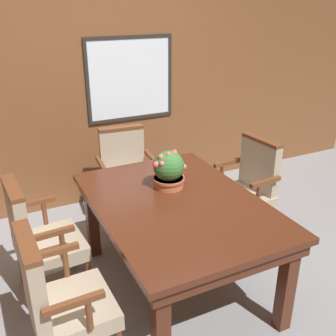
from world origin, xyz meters
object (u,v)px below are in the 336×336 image
(dining_table, at_px, (177,213))
(chair_left_near, at_px, (58,298))
(chair_left_far, at_px, (38,237))
(potted_plant, at_px, (169,170))
(chair_head_far, at_px, (126,173))
(chair_right_far, at_px, (248,186))

(dining_table, bearing_deg, chair_left_near, -160.25)
(chair_left_far, distance_m, potted_plant, 1.06)
(dining_table, relative_size, chair_left_far, 1.69)
(chair_left_far, bearing_deg, chair_left_near, 176.01)
(dining_table, height_order, chair_head_far, chair_head_far)
(chair_head_far, xyz_separation_m, potted_plant, (0.02, -0.91, 0.38))
(dining_table, relative_size, chair_right_far, 1.69)
(chair_left_far, bearing_deg, chair_head_far, -54.43)
(chair_head_far, bearing_deg, chair_left_far, -135.43)
(dining_table, bearing_deg, chair_left_far, 158.67)
(dining_table, xyz_separation_m, chair_head_far, (0.03, 1.15, -0.15))
(chair_left_near, height_order, chair_right_far, same)
(chair_left_near, bearing_deg, chair_head_far, -34.48)
(chair_left_near, bearing_deg, chair_left_far, -1.79)
(chair_left_near, bearing_deg, dining_table, -71.79)
(chair_head_far, bearing_deg, dining_table, -86.08)
(chair_right_far, distance_m, potted_plant, 0.97)
(chair_left_near, relative_size, chair_right_far, 1.00)
(chair_left_far, relative_size, potted_plant, 3.15)
(chair_head_far, bearing_deg, chair_left_near, -117.68)
(dining_table, distance_m, chair_left_far, 1.01)
(chair_right_far, relative_size, potted_plant, 3.15)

